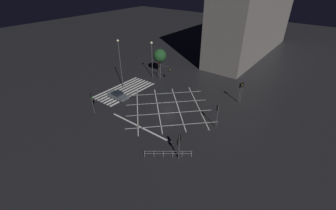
% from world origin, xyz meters
% --- Properties ---
extents(ground_plane, '(200.00, 200.00, 0.00)m').
position_xyz_m(ground_plane, '(0.00, 0.00, 0.00)').
color(ground_plane, black).
extents(road_markings, '(18.89, 23.91, 0.01)m').
position_xyz_m(road_markings, '(0.43, -7.80, 0.00)').
color(road_markings, silver).
rests_on(road_markings, ground_plane).
extents(office_building, '(41.79, 10.06, 28.84)m').
position_xyz_m(office_building, '(-40.52, -0.01, 14.42)').
color(office_building, slate).
rests_on(office_building, ground_plane).
extents(traffic_light_nw_cross, '(0.36, 0.39, 4.02)m').
position_xyz_m(traffic_light_nw_cross, '(-9.63, 9.40, 2.87)').
color(traffic_light_nw_cross, '#424244').
rests_on(traffic_light_nw_cross, ground_plane).
extents(traffic_light_ne_cross, '(0.36, 0.39, 3.37)m').
position_xyz_m(traffic_light_ne_cross, '(9.57, 9.02, 2.41)').
color(traffic_light_ne_cross, '#424244').
rests_on(traffic_light_ne_cross, ground_plane).
extents(traffic_light_ne_main, '(0.39, 0.36, 3.93)m').
position_xyz_m(traffic_light_ne_main, '(9.32, 9.02, 2.81)').
color(traffic_light_ne_main, '#424244').
rests_on(traffic_light_ne_main, ground_plane).
extents(traffic_light_sw_cross, '(0.36, 2.82, 3.62)m').
position_xyz_m(traffic_light_sw_cross, '(-9.11, -7.67, 2.68)').
color(traffic_light_sw_cross, '#424244').
rests_on(traffic_light_sw_cross, ground_plane).
extents(traffic_light_nw_main, '(0.39, 0.36, 4.43)m').
position_xyz_m(traffic_light_nw_main, '(-9.49, 9.85, 3.15)').
color(traffic_light_nw_main, '#424244').
rests_on(traffic_light_nw_main, ground_plane).
extents(traffic_light_se_cross, '(0.36, 0.39, 4.07)m').
position_xyz_m(traffic_light_se_cross, '(9.38, -9.16, 2.91)').
color(traffic_light_se_cross, '#424244').
rests_on(traffic_light_se_cross, ground_plane).
extents(traffic_light_sw_main, '(0.39, 0.36, 4.26)m').
position_xyz_m(traffic_light_sw_main, '(-8.79, -9.46, 3.04)').
color(traffic_light_sw_main, '#424244').
rests_on(traffic_light_sw_main, ground_plane).
extents(traffic_light_median_north, '(0.36, 0.39, 4.19)m').
position_xyz_m(traffic_light_median_north, '(0.18, 9.74, 2.99)').
color(traffic_light_median_north, '#424244').
rests_on(traffic_light_median_north, ground_plane).
extents(street_lamp_east, '(0.55, 0.55, 8.45)m').
position_xyz_m(street_lamp_east, '(-8.67, -11.20, 6.14)').
color(street_lamp_east, '#424244').
rests_on(street_lamp_east, ground_plane).
extents(street_lamp_west, '(0.45, 0.45, 10.28)m').
position_xyz_m(street_lamp_west, '(-0.74, -12.84, 6.59)').
color(street_lamp_west, '#424244').
rests_on(street_lamp_west, ground_plane).
extents(street_tree_near, '(3.12, 3.12, 5.93)m').
position_xyz_m(street_tree_near, '(-11.90, -11.59, 4.35)').
color(street_tree_near, '#38281C').
rests_on(street_tree_near, ground_plane).
extents(waiting_car, '(1.85, 4.31, 1.28)m').
position_xyz_m(waiting_car, '(3.15, -10.00, 0.60)').
color(waiting_car, '#474C51').
rests_on(waiting_car, ground_plane).
extents(pedestrian_railing, '(3.89, 5.05, 1.05)m').
position_xyz_m(pedestrian_railing, '(10.15, 7.78, 0.66)').
color(pedestrian_railing, '#9EA0A5').
rests_on(pedestrian_railing, ground_plane).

